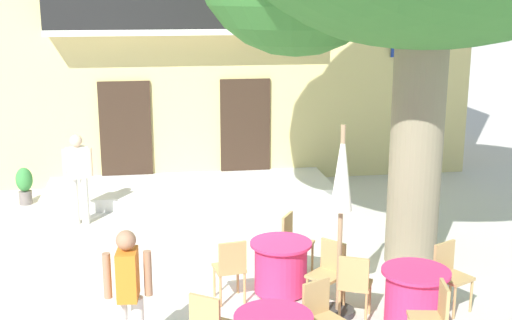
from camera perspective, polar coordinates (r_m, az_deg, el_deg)
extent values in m
plane|color=beige|center=(10.51, -2.97, -9.26)|extent=(120.00, 120.00, 0.00)
cube|color=#DBC67F|center=(16.64, -6.48, 12.52)|extent=(13.00, 4.00, 7.50)
cube|color=#332319|center=(14.90, -10.87, 2.12)|extent=(1.10, 0.08, 2.30)
cube|color=#332319|center=(15.02, -0.91, 2.47)|extent=(1.10, 0.08, 2.30)
cube|color=silver|center=(14.33, -6.03, 10.68)|extent=(5.60, 0.65, 0.12)
cube|color=black|center=(14.02, -6.02, 12.69)|extent=(5.60, 0.06, 0.90)
cylinder|color=#995638|center=(14.42, -15.39, 11.05)|extent=(0.28, 0.28, 0.26)
ellipsoid|color=#4C8E38|center=(14.41, -15.47, 12.23)|extent=(0.37, 0.37, 0.34)
cylinder|color=slate|center=(14.35, -6.06, 11.54)|extent=(0.36, 0.36, 0.31)
ellipsoid|color=#4C8E38|center=(14.34, -6.09, 12.80)|extent=(0.46, 0.46, 0.31)
cylinder|color=slate|center=(14.64, 3.16, 11.50)|extent=(0.28, 0.28, 0.24)
ellipsoid|color=#4C8E38|center=(14.63, 3.17, 12.58)|extent=(0.37, 0.37, 0.32)
cube|color=silver|center=(14.29, -5.58, -2.44)|extent=(5.88, 1.85, 0.25)
cylinder|color=#7F755B|center=(10.60, 13.27, 0.48)|extent=(0.80, 0.80, 3.47)
cylinder|color=#E52D66|center=(8.96, 13.15, -11.30)|extent=(0.74, 0.74, 0.68)
cylinder|color=#E52D66|center=(8.81, 13.29, -9.12)|extent=(0.86, 0.86, 0.04)
cylinder|color=tan|center=(9.26, 7.39, -11.17)|extent=(0.04, 0.04, 0.45)
cylinder|color=tan|center=(9.22, 9.52, -11.37)|extent=(0.04, 0.04, 0.45)
cylinder|color=tan|center=(8.96, 7.02, -12.06)|extent=(0.04, 0.04, 0.45)
cylinder|color=tan|center=(8.92, 9.22, -12.28)|extent=(0.04, 0.04, 0.45)
cube|color=tan|center=(8.98, 8.34, -10.30)|extent=(0.53, 0.53, 0.04)
cube|color=tan|center=(8.73, 8.21, -9.40)|extent=(0.36, 0.20, 0.42)
cube|color=tan|center=(8.26, 14.14, -12.87)|extent=(0.47, 0.47, 0.04)
cube|color=tan|center=(8.20, 15.50, -11.38)|extent=(0.11, 0.38, 0.42)
cylinder|color=tan|center=(9.59, 17.61, -10.83)|extent=(0.04, 0.04, 0.45)
cylinder|color=tan|center=(9.34, 16.32, -11.42)|extent=(0.04, 0.04, 0.45)
cylinder|color=tan|center=(9.77, 16.01, -10.23)|extent=(0.04, 0.04, 0.45)
cylinder|color=tan|center=(9.53, 14.70, -10.78)|extent=(0.04, 0.04, 0.45)
cube|color=tan|center=(9.46, 16.26, -9.46)|extent=(0.54, 0.54, 0.04)
cube|color=tan|center=(9.47, 15.50, -7.86)|extent=(0.36, 0.21, 0.42)
cylinder|color=#E52D66|center=(9.64, 2.09, -9.08)|extent=(0.74, 0.74, 0.68)
cylinder|color=#E52D66|center=(9.50, 2.11, -7.02)|extent=(0.86, 0.86, 0.04)
cylinder|color=#2D2823|center=(9.78, 2.07, -10.99)|extent=(0.44, 0.44, 0.03)
cylinder|color=tan|center=(9.60, -3.53, -10.14)|extent=(0.04, 0.04, 0.45)
cylinder|color=tan|center=(9.68, -1.55, -9.90)|extent=(0.04, 0.04, 0.45)
cylinder|color=tan|center=(9.30, -3.00, -10.96)|extent=(0.04, 0.04, 0.45)
cylinder|color=tan|center=(9.38, -0.96, -10.71)|extent=(0.04, 0.04, 0.45)
cube|color=tan|center=(9.39, -2.27, -9.06)|extent=(0.46, 0.46, 0.04)
cube|color=tan|center=(9.14, -1.98, -8.15)|extent=(0.38, 0.10, 0.42)
cylinder|color=tan|center=(9.08, 6.07, -11.66)|extent=(0.04, 0.04, 0.45)
cylinder|color=tan|center=(9.25, 4.30, -11.11)|extent=(0.04, 0.04, 0.45)
cylinder|color=tan|center=(9.34, 7.27, -10.94)|extent=(0.04, 0.04, 0.45)
cylinder|color=tan|center=(9.51, 5.52, -10.42)|extent=(0.04, 0.04, 0.45)
cube|color=tan|center=(9.19, 5.83, -9.64)|extent=(0.56, 0.56, 0.04)
cube|color=tan|center=(9.24, 6.50, -7.98)|extent=(0.28, 0.31, 0.42)
cylinder|color=tan|center=(10.45, 4.75, -8.10)|extent=(0.04, 0.04, 0.45)
cylinder|color=tan|center=(10.15, 4.16, -8.78)|extent=(0.04, 0.04, 0.45)
cylinder|color=tan|center=(10.55, 2.98, -7.85)|extent=(0.04, 0.04, 0.45)
cylinder|color=tan|center=(10.25, 2.33, -8.51)|extent=(0.04, 0.04, 0.45)
cube|color=tan|center=(10.25, 3.58, -7.04)|extent=(0.55, 0.55, 0.04)
cube|color=tan|center=(10.23, 2.64, -5.70)|extent=(0.23, 0.35, 0.42)
cylinder|color=#E52D66|center=(7.47, 1.48, -13.10)|extent=(0.86, 0.86, 0.04)
cube|color=tan|center=(8.04, 5.05, -11.43)|extent=(0.36, 0.21, 0.42)
cube|color=tan|center=(7.66, -4.33, -12.76)|extent=(0.33, 0.25, 0.42)
cylinder|color=#997A56|center=(8.75, 7.10, -5.27)|extent=(0.06, 0.06, 2.55)
cylinder|color=#333333|center=(9.22, 6.87, -12.53)|extent=(0.44, 0.44, 0.08)
cone|color=silver|center=(8.54, 7.24, -0.67)|extent=(0.28, 0.28, 1.10)
cylinder|color=slate|center=(14.37, -18.77, -3.00)|extent=(0.25, 0.25, 0.27)
ellipsoid|color=#38843D|center=(14.27, -18.89, -1.56)|extent=(0.33, 0.33, 0.48)
cube|color=orange|center=(7.69, -10.73, -9.43)|extent=(0.25, 0.36, 0.56)
sphere|color=#9E7051|center=(7.54, -10.87, -6.63)|extent=(0.22, 0.22, 0.22)
cylinder|color=#9E7051|center=(7.70, -12.39, -9.47)|extent=(0.09, 0.09, 0.52)
cylinder|color=#9E7051|center=(7.68, -9.07, -9.37)|extent=(0.09, 0.09, 0.52)
cylinder|color=silver|center=(12.79, -14.97, -3.34)|extent=(0.14, 0.14, 0.88)
cylinder|color=silver|center=(12.77, -14.16, -3.32)|extent=(0.14, 0.14, 0.88)
cube|color=white|center=(12.59, -14.76, -0.20)|extent=(0.40, 0.37, 0.56)
sphere|color=beige|center=(12.50, -14.88, 1.58)|extent=(0.22, 0.22, 0.22)
cylinder|color=beige|center=(12.62, -15.76, -0.23)|extent=(0.09, 0.09, 0.52)
cylinder|color=beige|center=(12.57, -13.77, -0.16)|extent=(0.09, 0.09, 0.52)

